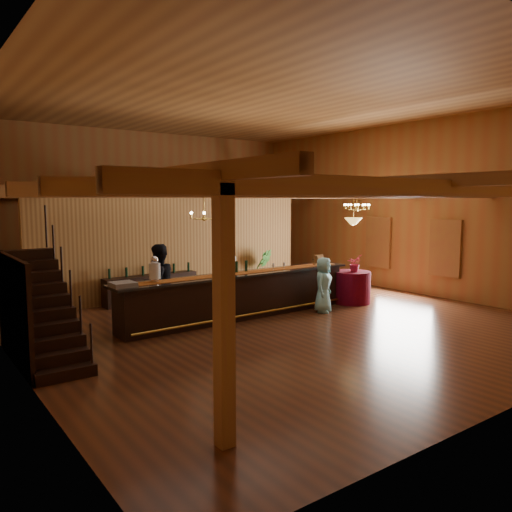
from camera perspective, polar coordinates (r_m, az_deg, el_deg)
floor at (r=13.27m, az=0.12°, el=-6.69°), size 14.00×14.00×0.00m
ceiling at (r=13.17m, az=0.13°, el=17.32°), size 14.00×14.00×0.00m
wall_back at (r=19.04m, az=-12.45°, el=5.48°), size 12.00×0.10×5.50m
wall_left at (r=10.57m, az=-27.25°, el=4.32°), size 0.10×14.00×5.50m
wall_right at (r=17.16m, az=16.60°, el=5.28°), size 0.10×14.00×5.50m
beam_grid at (r=13.34m, az=-1.17°, el=7.41°), size 11.90×13.90×0.39m
support_posts at (r=12.61m, az=1.46°, el=-0.00°), size 9.20×10.20×3.20m
partition_wall at (r=15.73m, az=-8.90°, el=1.01°), size 9.00×0.18×3.10m
window_right_front at (r=16.26m, az=20.83°, el=0.84°), size 0.12×1.05×1.75m
window_right_back at (r=17.81m, az=13.83°, el=1.52°), size 0.12×1.05×1.75m
staircase at (r=10.15m, az=-23.02°, el=-5.51°), size 1.00×2.80×2.00m
backroom_boxes at (r=17.72m, az=-11.20°, el=-1.76°), size 4.10×0.60×1.10m
tasting_bar at (r=12.82m, az=-1.74°, el=-4.49°), size 6.93×1.10×1.16m
beverage_dispenser at (r=11.52m, az=-11.51°, el=-1.55°), size 0.26×0.26×0.60m
glass_rack_tray at (r=11.12m, az=-14.98°, el=-3.16°), size 0.50×0.50×0.10m
raffle_drum at (r=14.41m, az=7.11°, el=-0.34°), size 0.34×0.24×0.30m
bar_bottle_0 at (r=12.76m, az=-2.46°, el=-1.29°), size 0.07×0.07×0.30m
bar_bottle_1 at (r=12.79m, az=-2.24°, el=-1.27°), size 0.07×0.07×0.30m
bar_bottle_2 at (r=12.97m, az=-1.13°, el=-1.16°), size 0.07×0.07×0.30m
backbar_shelf at (r=15.11m, az=-11.88°, el=-3.64°), size 2.92×0.65×0.82m
round_table at (r=14.92m, az=10.90°, el=-3.51°), size 1.08×1.08×0.93m
chandelier_left at (r=12.96m, az=-5.94°, el=4.69°), size 0.80×0.80×0.73m
chandelier_right at (r=16.06m, az=11.45°, el=5.56°), size 0.80×0.80×0.55m
pendant_lamp at (r=14.72m, az=11.06°, el=3.93°), size 0.52×0.52×0.90m
bartender at (r=13.64m, az=-2.95°, el=-3.07°), size 0.63×0.50×1.53m
staff_second at (r=12.39m, az=-11.12°, el=-3.15°), size 1.12×0.98×1.95m
guest at (r=13.53m, az=7.69°, el=-3.28°), size 0.87×0.77×1.49m
floor_plant at (r=16.97m, az=0.66°, el=-1.49°), size 0.85×0.73×1.35m
table_flowers at (r=14.76m, az=11.19°, el=-0.81°), size 0.57×0.54×0.50m
table_vase at (r=14.88m, az=11.20°, el=-1.18°), size 0.18×0.18×0.28m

